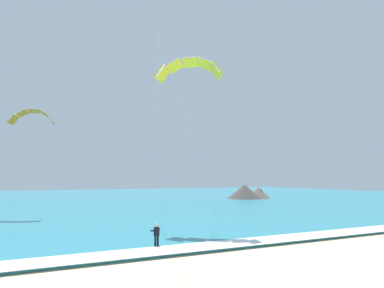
{
  "coord_description": "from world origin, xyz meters",
  "views": [
    {
      "loc": [
        -11.19,
        -5.0,
        4.79
      ],
      "look_at": [
        0.23,
        18.5,
        7.44
      ],
      "focal_mm": 31.44,
      "sensor_mm": 36.0,
      "label": 1
    }
  ],
  "objects_px": {
    "kitesurfer": "(156,234)",
    "kite_primary": "(189,67)",
    "surfboard": "(156,248)",
    "kite_distant": "(33,115)"
  },
  "relations": [
    {
      "from": "kitesurfer",
      "to": "kite_primary",
      "type": "bearing_deg",
      "value": 52.38
    },
    {
      "from": "surfboard",
      "to": "kite_distant",
      "type": "bearing_deg",
      "value": 107.35
    },
    {
      "from": "kitesurfer",
      "to": "kite_distant",
      "type": "distance_m",
      "value": 29.07
    },
    {
      "from": "surfboard",
      "to": "kite_primary",
      "type": "distance_m",
      "value": 19.27
    },
    {
      "from": "surfboard",
      "to": "kite_distant",
      "type": "height_order",
      "value": "kite_distant"
    },
    {
      "from": "kitesurfer",
      "to": "kite_primary",
      "type": "height_order",
      "value": "kite_primary"
    },
    {
      "from": "surfboard",
      "to": "kite_distant",
      "type": "xyz_separation_m",
      "value": [
        -7.91,
        25.31,
        12.88
      ]
    },
    {
      "from": "surfboard",
      "to": "kite_distant",
      "type": "relative_size",
      "value": 0.26
    },
    {
      "from": "kitesurfer",
      "to": "kite_distant",
      "type": "bearing_deg",
      "value": 107.35
    },
    {
      "from": "kite_primary",
      "to": "kite_distant",
      "type": "height_order",
      "value": "kite_primary"
    }
  ]
}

